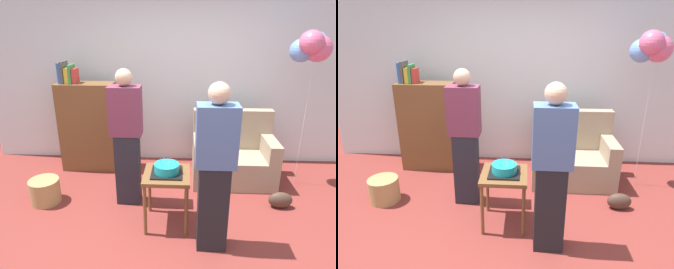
# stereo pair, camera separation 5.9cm
# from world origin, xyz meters

# --- Properties ---
(ground_plane) EXTENTS (8.00, 8.00, 0.00)m
(ground_plane) POSITION_xyz_m (0.00, 0.00, 0.00)
(ground_plane) COLOR maroon
(wall_back) EXTENTS (6.00, 0.10, 2.70)m
(wall_back) POSITION_xyz_m (0.00, 2.05, 1.35)
(wall_back) COLOR silver
(wall_back) RESTS_ON ground_plane
(couch) EXTENTS (1.10, 0.70, 0.96)m
(couch) POSITION_xyz_m (0.76, 1.35, 0.34)
(couch) COLOR gray
(couch) RESTS_ON ground_plane
(bookshelf) EXTENTS (0.80, 0.36, 1.60)m
(bookshelf) POSITION_xyz_m (-1.33, 1.62, 0.67)
(bookshelf) COLOR brown
(bookshelf) RESTS_ON ground_plane
(side_table) EXTENTS (0.48, 0.48, 0.61)m
(side_table) POSITION_xyz_m (-0.10, 0.29, 0.52)
(side_table) COLOR brown
(side_table) RESTS_ON ground_plane
(birthday_cake) EXTENTS (0.32, 0.32, 0.17)m
(birthday_cake) POSITION_xyz_m (-0.10, 0.29, 0.66)
(birthday_cake) COLOR black
(birthday_cake) RESTS_ON side_table
(person_blowing_candles) EXTENTS (0.36, 0.22, 1.63)m
(person_blowing_candles) POSITION_xyz_m (-0.58, 0.71, 0.83)
(person_blowing_candles) COLOR #23232D
(person_blowing_candles) RESTS_ON ground_plane
(person_holding_cake) EXTENTS (0.36, 0.22, 1.63)m
(person_holding_cake) POSITION_xyz_m (0.36, -0.05, 0.83)
(person_holding_cake) COLOR black
(person_holding_cake) RESTS_ON ground_plane
(wicker_basket) EXTENTS (0.36, 0.36, 0.30)m
(wicker_basket) POSITION_xyz_m (-1.62, 0.63, 0.15)
(wicker_basket) COLOR #A88451
(wicker_basket) RESTS_ON ground_plane
(handbag) EXTENTS (0.28, 0.14, 0.20)m
(handbag) POSITION_xyz_m (1.24, 0.65, 0.10)
(handbag) COLOR #473328
(handbag) RESTS_ON ground_plane
(balloon_bunch) EXTENTS (0.47, 0.42, 2.02)m
(balloon_bunch) POSITION_xyz_m (1.58, 1.28, 1.82)
(balloon_bunch) COLOR silver
(balloon_bunch) RESTS_ON ground_plane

